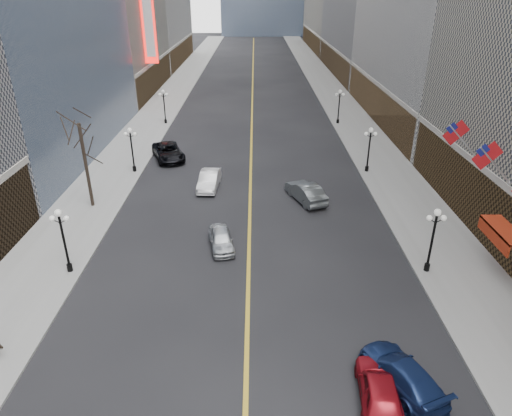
{
  "coord_description": "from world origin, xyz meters",
  "views": [
    {
      "loc": [
        0.44,
        4.7,
        17.14
      ],
      "look_at": [
        0.48,
        21.65,
        8.85
      ],
      "focal_mm": 32.0,
      "sensor_mm": 36.0,
      "label": 1
    }
  ],
  "objects_px": {
    "car_nb_near": "(221,239)",
    "car_nb_far": "(168,152)",
    "car_nb_mid": "(209,180)",
    "car_sb_near": "(402,374)",
    "car_sb_mid": "(379,390)",
    "streetlamp_east_3": "(339,103)",
    "streetlamp_east_1": "(433,234)",
    "streetlamp_west_1": "(63,234)",
    "streetlamp_east_2": "(369,145)",
    "car_sb_far": "(306,192)",
    "streetlamp_west_2": "(132,145)",
    "streetlamp_west_3": "(164,103)"
  },
  "relations": [
    {
      "from": "car_nb_near",
      "to": "car_nb_far",
      "type": "distance_m",
      "value": 20.03
    },
    {
      "from": "car_nb_far",
      "to": "car_nb_near",
      "type": "bearing_deg",
      "value": -90.46
    },
    {
      "from": "car_nb_mid",
      "to": "car_nb_near",
      "type": "bearing_deg",
      "value": -76.72
    },
    {
      "from": "car_nb_far",
      "to": "car_sb_near",
      "type": "relative_size",
      "value": 1.22
    },
    {
      "from": "car_sb_mid",
      "to": "car_nb_far",
      "type": "bearing_deg",
      "value": -59.84
    },
    {
      "from": "streetlamp_east_3",
      "to": "car_sb_mid",
      "type": "xyz_separation_m",
      "value": [
        -5.77,
        -46.48,
        -2.14
      ]
    },
    {
      "from": "streetlamp_east_1",
      "to": "car_nb_mid",
      "type": "distance_m",
      "value": 21.16
    },
    {
      "from": "streetlamp_east_3",
      "to": "streetlamp_west_1",
      "type": "distance_m",
      "value": 43.05
    },
    {
      "from": "streetlamp_east_2",
      "to": "car_sb_far",
      "type": "height_order",
      "value": "streetlamp_east_2"
    },
    {
      "from": "car_sb_near",
      "to": "streetlamp_west_2",
      "type": "bearing_deg",
      "value": -77.81
    },
    {
      "from": "car_nb_near",
      "to": "car_nb_far",
      "type": "bearing_deg",
      "value": 99.47
    },
    {
      "from": "car_sb_far",
      "to": "streetlamp_west_2",
      "type": "bearing_deg",
      "value": -43.77
    },
    {
      "from": "streetlamp_west_2",
      "to": "car_nb_far",
      "type": "xyz_separation_m",
      "value": [
        2.8,
        3.97,
        -2.06
      ]
    },
    {
      "from": "streetlamp_east_3",
      "to": "car_sb_mid",
      "type": "bearing_deg",
      "value": -97.07
    },
    {
      "from": "streetlamp_east_3",
      "to": "car_sb_mid",
      "type": "height_order",
      "value": "streetlamp_east_3"
    },
    {
      "from": "streetlamp_west_3",
      "to": "car_nb_far",
      "type": "distance_m",
      "value": 14.45
    },
    {
      "from": "car_sb_mid",
      "to": "car_sb_far",
      "type": "relative_size",
      "value": 0.88
    },
    {
      "from": "car_nb_mid",
      "to": "streetlamp_east_1",
      "type": "bearing_deg",
      "value": -38.36
    },
    {
      "from": "streetlamp_east_2",
      "to": "streetlamp_west_3",
      "type": "xyz_separation_m",
      "value": [
        -23.6,
        18.0,
        0.0
      ]
    },
    {
      "from": "car_nb_mid",
      "to": "car_nb_far",
      "type": "distance_m",
      "value": 9.42
    },
    {
      "from": "streetlamp_west_2",
      "to": "streetlamp_east_2",
      "type": "bearing_deg",
      "value": 0.0
    },
    {
      "from": "car_sb_mid",
      "to": "streetlamp_west_1",
      "type": "bearing_deg",
      "value": -25.13
    },
    {
      "from": "streetlamp_east_3",
      "to": "car_sb_mid",
      "type": "relative_size",
      "value": 1.01
    },
    {
      "from": "streetlamp_east_2",
      "to": "streetlamp_west_2",
      "type": "relative_size",
      "value": 1.0
    },
    {
      "from": "streetlamp_west_1",
      "to": "streetlamp_west_3",
      "type": "distance_m",
      "value": 36.0
    },
    {
      "from": "car_nb_mid",
      "to": "streetlamp_west_2",
      "type": "bearing_deg",
      "value": 157.4
    },
    {
      "from": "streetlamp_west_2",
      "to": "car_nb_near",
      "type": "height_order",
      "value": "streetlamp_west_2"
    },
    {
      "from": "streetlamp_west_2",
      "to": "car_sb_mid",
      "type": "height_order",
      "value": "streetlamp_west_2"
    },
    {
      "from": "car_nb_near",
      "to": "streetlamp_east_1",
      "type": "bearing_deg",
      "value": -24.07
    },
    {
      "from": "streetlamp_east_3",
      "to": "streetlamp_west_2",
      "type": "height_order",
      "value": "same"
    },
    {
      "from": "streetlamp_west_1",
      "to": "streetlamp_east_1",
      "type": "bearing_deg",
      "value": 0.0
    },
    {
      "from": "car_nb_near",
      "to": "streetlamp_west_2",
      "type": "bearing_deg",
      "value": 112.54
    },
    {
      "from": "streetlamp_east_3",
      "to": "car_sb_near",
      "type": "xyz_separation_m",
      "value": [
        -4.44,
        -45.5,
        -2.18
      ]
    },
    {
      "from": "streetlamp_east_1",
      "to": "streetlamp_west_1",
      "type": "bearing_deg",
      "value": 180.0
    },
    {
      "from": "car_nb_near",
      "to": "car_sb_near",
      "type": "height_order",
      "value": "car_sb_near"
    },
    {
      "from": "car_sb_mid",
      "to": "car_sb_far",
      "type": "height_order",
      "value": "car_sb_far"
    },
    {
      "from": "car_nb_near",
      "to": "streetlamp_west_1",
      "type": "bearing_deg",
      "value": -172.86
    },
    {
      "from": "streetlamp_west_3",
      "to": "car_nb_near",
      "type": "relative_size",
      "value": 1.12
    },
    {
      "from": "streetlamp_west_3",
      "to": "car_nb_far",
      "type": "bearing_deg",
      "value": -78.71
    },
    {
      "from": "streetlamp_east_2",
      "to": "streetlamp_east_3",
      "type": "relative_size",
      "value": 1.0
    },
    {
      "from": "streetlamp_west_3",
      "to": "car_sb_near",
      "type": "xyz_separation_m",
      "value": [
        19.16,
        -45.5,
        -2.18
      ]
    },
    {
      "from": "car_nb_far",
      "to": "streetlamp_east_1",
      "type": "bearing_deg",
      "value": -67.49
    },
    {
      "from": "car_nb_mid",
      "to": "car_sb_far",
      "type": "bearing_deg",
      "value": -14.46
    },
    {
      "from": "streetlamp_east_1",
      "to": "car_nb_mid",
      "type": "bearing_deg",
      "value": 138.02
    },
    {
      "from": "streetlamp_west_1",
      "to": "car_sb_mid",
      "type": "relative_size",
      "value": 1.01
    },
    {
      "from": "streetlamp_east_3",
      "to": "car_nb_mid",
      "type": "xyz_separation_m",
      "value": [
        -15.65,
        -21.92,
        -2.11
      ]
    },
    {
      "from": "car_nb_far",
      "to": "car_sb_mid",
      "type": "distance_m",
      "value": 35.76
    },
    {
      "from": "streetlamp_east_2",
      "to": "car_sb_far",
      "type": "bearing_deg",
      "value": -135.61
    },
    {
      "from": "streetlamp_east_1",
      "to": "streetlamp_west_1",
      "type": "distance_m",
      "value": 23.6
    },
    {
      "from": "streetlamp_east_3",
      "to": "streetlamp_west_3",
      "type": "relative_size",
      "value": 1.0
    }
  ]
}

